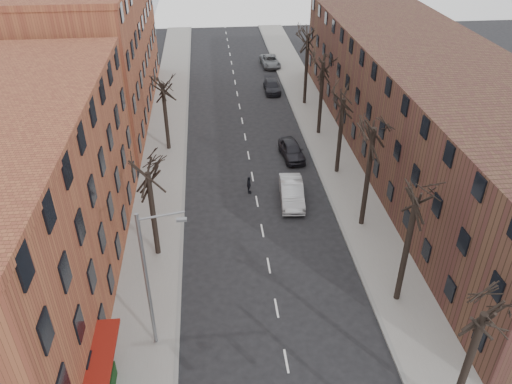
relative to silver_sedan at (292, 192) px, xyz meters
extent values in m
cube|color=gray|center=(-10.81, 11.23, -0.77)|extent=(4.00, 90.00, 0.15)
cube|color=gray|center=(5.19, 11.23, -0.77)|extent=(4.00, 90.00, 0.15)
cube|color=brown|center=(-18.81, 20.23, 6.15)|extent=(12.00, 28.00, 14.00)
cube|color=#4B3123|center=(13.19, 6.23, 4.15)|extent=(12.00, 50.00, 10.00)
cylinder|color=slate|center=(-10.01, -13.77, 3.65)|extent=(0.20, 0.20, 9.00)
cylinder|color=slate|center=(-8.91, -13.77, 7.95)|extent=(2.39, 0.12, 0.46)
cube|color=slate|center=(-7.91, -13.77, 7.65)|extent=(0.50, 0.22, 0.14)
imported|color=#A7AAAE|center=(0.00, 0.00, 0.00)|extent=(2.19, 5.26, 1.69)
imported|color=black|center=(1.20, 7.44, -0.06)|extent=(2.28, 4.75, 1.57)
imported|color=black|center=(1.50, 24.54, -0.18)|extent=(1.91, 4.58, 1.32)
imported|color=slate|center=(2.49, 34.26, -0.14)|extent=(2.61, 5.20, 1.41)
imported|color=black|center=(-3.35, 1.61, -0.08)|extent=(0.41, 0.91, 1.53)
camera|label=1|loc=(-6.27, -33.65, 21.72)|focal=35.00mm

